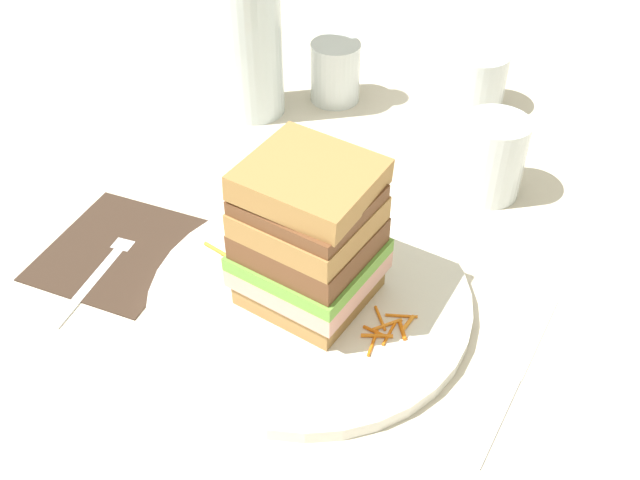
{
  "coord_description": "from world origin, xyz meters",
  "views": [
    {
      "loc": [
        0.19,
        -0.44,
        0.48
      ],
      "look_at": [
        -0.0,
        0.0,
        0.05
      ],
      "focal_mm": 39.54,
      "sensor_mm": 36.0,
      "label": 1
    }
  ],
  "objects_px": {
    "main_plate": "(307,298)",
    "napkin_dark": "(119,249)",
    "juice_glass": "(491,162)",
    "knife": "(512,378)",
    "empty_tumbler_0": "(335,72)",
    "fork": "(106,262)",
    "sandwich": "(306,236)",
    "water_bottle": "(247,7)",
    "empty_tumbler_1": "(475,80)"
  },
  "relations": [
    {
      "from": "knife",
      "to": "empty_tumbler_0",
      "type": "height_order",
      "value": "empty_tumbler_0"
    },
    {
      "from": "water_bottle",
      "to": "empty_tumbler_0",
      "type": "xyz_separation_m",
      "value": [
        0.08,
        0.07,
        -0.1
      ]
    },
    {
      "from": "fork",
      "to": "juice_glass",
      "type": "relative_size",
      "value": 1.85
    },
    {
      "from": "water_bottle",
      "to": "empty_tumbler_0",
      "type": "height_order",
      "value": "water_bottle"
    },
    {
      "from": "sandwich",
      "to": "napkin_dark",
      "type": "relative_size",
      "value": 0.94
    },
    {
      "from": "juice_glass",
      "to": "empty_tumbler_0",
      "type": "xyz_separation_m",
      "value": [
        -0.23,
        0.12,
        0.0
      ]
    },
    {
      "from": "napkin_dark",
      "to": "empty_tumbler_0",
      "type": "distance_m",
      "value": 0.38
    },
    {
      "from": "juice_glass",
      "to": "empty_tumbler_0",
      "type": "distance_m",
      "value": 0.26
    },
    {
      "from": "sandwich",
      "to": "juice_glass",
      "type": "relative_size",
      "value": 1.57
    },
    {
      "from": "knife",
      "to": "empty_tumbler_1",
      "type": "xyz_separation_m",
      "value": [
        -0.14,
        0.42,
        0.04
      ]
    },
    {
      "from": "knife",
      "to": "main_plate",
      "type": "bearing_deg",
      "value": 176.32
    },
    {
      "from": "sandwich",
      "to": "napkin_dark",
      "type": "bearing_deg",
      "value": -177.29
    },
    {
      "from": "juice_glass",
      "to": "water_bottle",
      "type": "bearing_deg",
      "value": 170.52
    },
    {
      "from": "empty_tumbler_0",
      "to": "napkin_dark",
      "type": "bearing_deg",
      "value": -103.2
    },
    {
      "from": "empty_tumbler_0",
      "to": "empty_tumbler_1",
      "type": "xyz_separation_m",
      "value": [
        0.17,
        0.05,
        -0.0
      ]
    },
    {
      "from": "empty_tumbler_1",
      "to": "sandwich",
      "type": "bearing_deg",
      "value": -97.38
    },
    {
      "from": "juice_glass",
      "to": "napkin_dark",
      "type": "bearing_deg",
      "value": -142.33
    },
    {
      "from": "knife",
      "to": "juice_glass",
      "type": "xyz_separation_m",
      "value": [
        -0.08,
        0.25,
        0.04
      ]
    },
    {
      "from": "sandwich",
      "to": "napkin_dark",
      "type": "xyz_separation_m",
      "value": [
        -0.2,
        -0.01,
        -0.08
      ]
    },
    {
      "from": "sandwich",
      "to": "knife",
      "type": "bearing_deg",
      "value": -3.87
    },
    {
      "from": "main_plate",
      "to": "sandwich",
      "type": "xyz_separation_m",
      "value": [
        -0.0,
        0.0,
        0.07
      ]
    },
    {
      "from": "fork",
      "to": "knife",
      "type": "distance_m",
      "value": 0.4
    },
    {
      "from": "fork",
      "to": "knife",
      "type": "bearing_deg",
      "value": 2.73
    },
    {
      "from": "napkin_dark",
      "to": "juice_glass",
      "type": "height_order",
      "value": "juice_glass"
    },
    {
      "from": "sandwich",
      "to": "empty_tumbler_1",
      "type": "height_order",
      "value": "sandwich"
    },
    {
      "from": "water_bottle",
      "to": "empty_tumbler_1",
      "type": "relative_size",
      "value": 3.93
    },
    {
      "from": "fork",
      "to": "empty_tumbler_0",
      "type": "height_order",
      "value": "empty_tumbler_0"
    },
    {
      "from": "main_plate",
      "to": "napkin_dark",
      "type": "height_order",
      "value": "main_plate"
    },
    {
      "from": "sandwich",
      "to": "knife",
      "type": "relative_size",
      "value": 0.7
    },
    {
      "from": "juice_glass",
      "to": "empty_tumbler_1",
      "type": "relative_size",
      "value": 1.16
    },
    {
      "from": "empty_tumbler_0",
      "to": "juice_glass",
      "type": "bearing_deg",
      "value": -27.48
    },
    {
      "from": "knife",
      "to": "water_bottle",
      "type": "xyz_separation_m",
      "value": [
        -0.4,
        0.3,
        0.14
      ]
    },
    {
      "from": "fork",
      "to": "knife",
      "type": "relative_size",
      "value": 0.83
    },
    {
      "from": "main_plate",
      "to": "juice_glass",
      "type": "bearing_deg",
      "value": 64.51
    },
    {
      "from": "juice_glass",
      "to": "empty_tumbler_0",
      "type": "relative_size",
      "value": 1.15
    },
    {
      "from": "main_plate",
      "to": "sandwich",
      "type": "relative_size",
      "value": 2.1
    },
    {
      "from": "main_plate",
      "to": "napkin_dark",
      "type": "bearing_deg",
      "value": -177.48
    },
    {
      "from": "main_plate",
      "to": "knife",
      "type": "distance_m",
      "value": 0.19
    },
    {
      "from": "knife",
      "to": "fork",
      "type": "bearing_deg",
      "value": -177.27
    },
    {
      "from": "sandwich",
      "to": "fork",
      "type": "xyz_separation_m",
      "value": [
        -0.2,
        -0.03,
        -0.08
      ]
    },
    {
      "from": "napkin_dark",
      "to": "empty_tumbler_1",
      "type": "relative_size",
      "value": 1.93
    },
    {
      "from": "sandwich",
      "to": "empty_tumbler_0",
      "type": "distance_m",
      "value": 0.38
    },
    {
      "from": "main_plate",
      "to": "fork",
      "type": "xyz_separation_m",
      "value": [
        -0.2,
        -0.03,
        -0.0
      ]
    },
    {
      "from": "main_plate",
      "to": "fork",
      "type": "bearing_deg",
      "value": -171.22
    },
    {
      "from": "juice_glass",
      "to": "knife",
      "type": "bearing_deg",
      "value": -71.92
    },
    {
      "from": "sandwich",
      "to": "fork",
      "type": "distance_m",
      "value": 0.22
    },
    {
      "from": "fork",
      "to": "empty_tumbler_0",
      "type": "xyz_separation_m",
      "value": [
        0.08,
        0.39,
        0.03
      ]
    },
    {
      "from": "fork",
      "to": "knife",
      "type": "xyz_separation_m",
      "value": [
        0.4,
        0.02,
        -0.0
      ]
    },
    {
      "from": "fork",
      "to": "empty_tumbler_1",
      "type": "height_order",
      "value": "empty_tumbler_1"
    },
    {
      "from": "water_bottle",
      "to": "empty_tumbler_0",
      "type": "relative_size",
      "value": 3.89
    }
  ]
}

